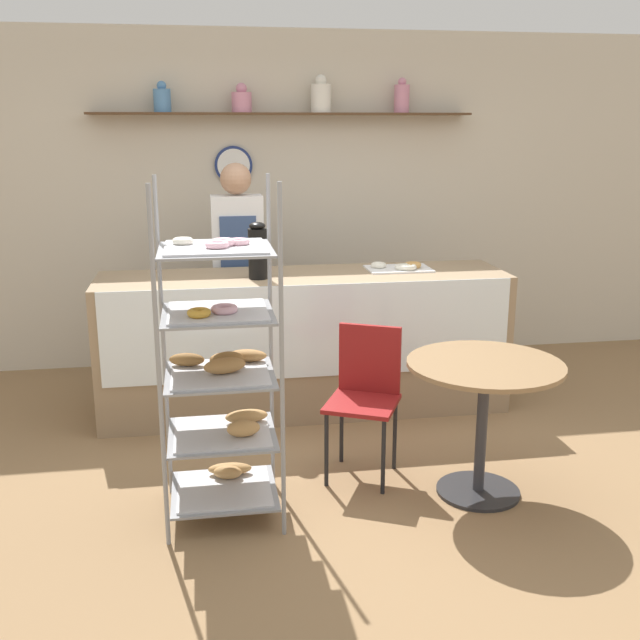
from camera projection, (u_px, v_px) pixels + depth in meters
name	position (u px, v px, depth m)	size (l,w,h in m)	color
ground_plane	(330.00, 472.00, 4.38)	(14.00, 14.00, 0.00)	olive
back_wall	(283.00, 199.00, 6.20)	(10.00, 0.30, 2.70)	beige
display_counter	(304.00, 342.00, 5.25)	(2.81, 0.70, 0.97)	#937A5B
pastry_rack	(222.00, 373.00, 3.75)	(0.59, 0.55, 1.73)	gray
person_worker	(238.00, 266.00, 5.57)	(0.38, 0.24, 1.70)	#282833
cafe_table	(484.00, 394.00, 3.99)	(0.83, 0.83, 0.76)	#262628
cafe_chair	(366.00, 386.00, 4.27)	(0.51, 0.51, 0.86)	black
coffee_carafe	(258.00, 251.00, 4.95)	(0.13, 0.13, 0.38)	black
donut_tray_counter	(400.00, 267.00, 5.28)	(0.45, 0.30, 0.05)	white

